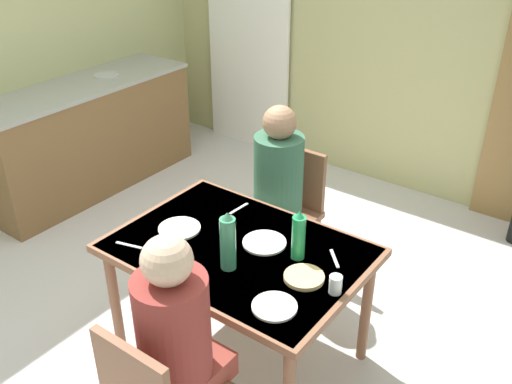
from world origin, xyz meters
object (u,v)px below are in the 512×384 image
Objects in this scene: chair_far_diner at (288,207)px; water_bottle_green_far at (228,242)px; person_near_diner at (176,328)px; water_bottle_green_near at (299,236)px; person_far_diner at (277,176)px; kitchen_counter at (87,136)px; dining_table at (239,259)px.

water_bottle_green_far is (0.28, -0.96, 0.37)m from chair_far_diner.
person_near_diner is at bearing -74.98° from water_bottle_green_far.
person_near_diner reaches higher than water_bottle_green_far.
person_near_diner is 0.77m from water_bottle_green_near.
person_far_diner reaches higher than water_bottle_green_far.
chair_far_diner is at bearing 106.48° from water_bottle_green_far.
kitchen_counter is 6.19× the size of water_bottle_green_far.
person_far_diner is 2.92× the size of water_bottle_green_near.
person_far_diner is 0.75m from water_bottle_green_near.
dining_table is 0.84m from chair_far_diner.
person_far_diner reaches higher than kitchen_counter.
water_bottle_green_near is 0.34m from water_bottle_green_far.
water_bottle_green_near is (0.50, -0.69, 0.35)m from chair_far_diner.
person_far_diner is (2.05, -0.18, 0.33)m from kitchen_counter.
dining_table is at bearing 105.26° from chair_far_diner.
person_far_diner is at bearing 108.21° from dining_table.
person_near_diner is (0.42, -1.46, 0.28)m from chair_far_diner.
water_bottle_green_near reaches higher than dining_table.
water_bottle_green_near is 0.86× the size of water_bottle_green_far.
dining_table is at bearing -160.24° from water_bottle_green_near.
water_bottle_green_far is at bearing -130.11° from water_bottle_green_near.
chair_far_diner is 1.54m from person_near_diner.
water_bottle_green_far is (0.07, -0.16, 0.22)m from dining_table.
person_far_diner is (-0.00, -0.14, 0.28)m from chair_far_diner.
dining_table is 0.28m from water_bottle_green_far.
water_bottle_green_far reaches higher than kitchen_counter.
chair_far_diner is 3.30× the size of water_bottle_green_near.
chair_far_diner is at bearing 105.98° from person_near_diner.
person_near_diner reaches higher than chair_far_diner.
kitchen_counter is at bearing 159.58° from dining_table.
dining_table is at bearing 112.32° from water_bottle_green_far.
person_far_diner is 2.52× the size of water_bottle_green_far.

